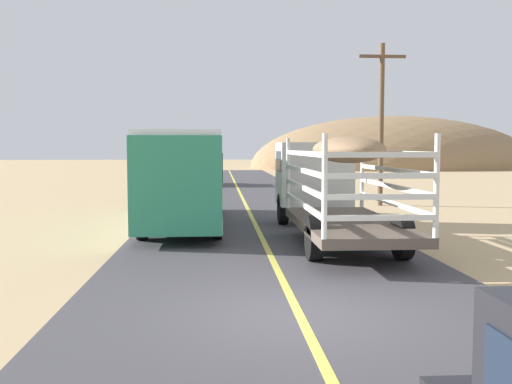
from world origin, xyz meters
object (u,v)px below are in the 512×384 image
(car_far, at_px, (200,170))
(power_pole_mid, at_px, (381,119))
(livestock_truck, at_px, (325,178))
(bus, at_px, (186,176))

(car_far, bearing_deg, power_pole_mid, -59.42)
(livestock_truck, relative_size, car_far, 2.10)
(livestock_truck, bearing_deg, car_far, 101.20)
(power_pole_mid, bearing_deg, bus, -143.72)
(livestock_truck, distance_m, power_pole_mid, 9.90)
(bus, bearing_deg, car_far, 90.50)
(livestock_truck, distance_m, car_far, 24.32)
(livestock_truck, height_order, power_pole_mid, power_pole_mid)
(car_far, bearing_deg, bus, -89.50)
(car_far, height_order, power_pole_mid, power_pole_mid)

